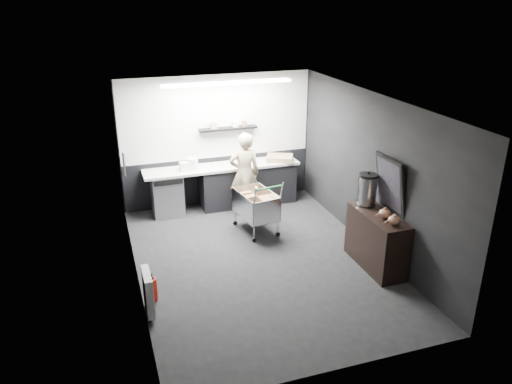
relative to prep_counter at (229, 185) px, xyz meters
name	(u,v)px	position (x,y,z in m)	size (l,w,h in m)	color
floor	(260,261)	(-0.14, -2.42, -0.46)	(5.50, 5.50, 0.00)	black
ceiling	(260,101)	(-0.14, -2.42, 2.24)	(5.50, 5.50, 0.00)	white
wall_back	(217,140)	(-0.14, 0.33, 0.89)	(5.50, 5.50, 0.00)	black
wall_front	(340,273)	(-0.14, -5.17, 0.89)	(5.50, 5.50, 0.00)	black
wall_left	(131,202)	(-2.14, -2.42, 0.89)	(5.50, 5.50, 0.00)	black
wall_right	(371,173)	(1.86, -2.42, 0.89)	(5.50, 5.50, 0.00)	black
kitchen_wall_panel	(217,117)	(-0.14, 0.31, 1.39)	(3.95, 0.02, 1.70)	silver
dado_panel	(219,179)	(-0.14, 0.31, 0.04)	(3.95, 0.02, 1.00)	black
floating_shelf	(228,128)	(0.06, 0.20, 1.16)	(1.20, 0.22, 0.04)	black
wall_clock	(282,98)	(1.26, 0.30, 1.69)	(0.20, 0.20, 0.03)	silver
poster	(124,162)	(-2.12, -1.12, 1.09)	(0.02, 0.30, 0.40)	white
poster_red_band	(124,158)	(-2.11, -1.12, 1.16)	(0.01, 0.22, 0.10)	red
radiator	(148,292)	(-2.08, -3.32, -0.11)	(0.10, 0.50, 0.60)	silver
ceiling_strip	(227,83)	(-0.14, -0.57, 2.21)	(2.40, 0.20, 0.04)	white
prep_counter	(229,185)	(0.00, 0.00, 0.00)	(3.20, 0.61, 0.90)	black
person	(244,174)	(0.21, -0.45, 0.39)	(0.62, 0.40, 1.69)	beige
shopping_cart	(256,206)	(0.16, -1.31, 0.05)	(0.72, 1.04, 1.06)	silver
sideboard	(377,233)	(1.62, -3.13, 0.13)	(0.53, 1.24, 1.86)	black
fire_extinguisher	(153,288)	(-1.99, -3.04, -0.24)	(0.13, 0.13, 0.44)	#A8150B
cardboard_box	(280,158)	(1.11, -0.05, 0.50)	(0.54, 0.41, 0.11)	#906F4D
pink_tub	(192,164)	(-0.74, 0.00, 0.56)	(0.23, 0.23, 0.23)	silver
white_container	(185,166)	(-0.90, -0.05, 0.53)	(0.20, 0.15, 0.18)	silver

